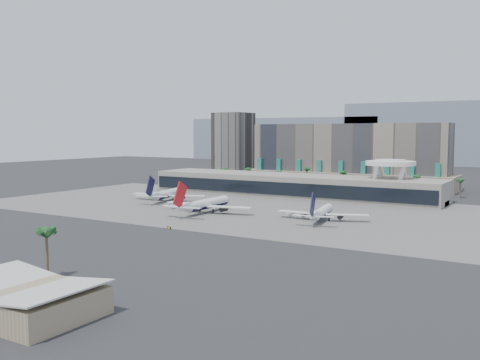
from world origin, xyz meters
The scene contains 16 objects.
ground centered at (0.00, 0.00, 0.00)m, with size 900.00×900.00×0.00m, color #232326.
apron_pad centered at (0.00, 55.00, 0.03)m, with size 260.00×130.00×0.06m, color #5B5B59.
mountain_ridge centered at (27.88, 470.00, 29.89)m, with size 680.00×60.00×70.00m.
hotel centered at (10.00, 174.41, 16.81)m, with size 140.00×30.00×42.00m.
office_tower centered at (-95.00, 200.00, 22.94)m, with size 30.00×30.00×52.00m.
terminal centered at (0.00, 109.84, 6.52)m, with size 170.00×32.50×14.50m.
saucer_structure centered at (55.00, 116.00, 18.45)m, with size 26.00×26.00×21.89m.
palm_row centered at (7.00, 145.00, 10.50)m, with size 157.80×2.80×13.10m.
hangar_right centered at (42.00, -100.00, 2.95)m, with size 30.55×20.60×6.89m.
airliner_left centered at (-45.94, 54.01, 3.76)m, with size 40.97×42.57×14.90m.
airliner_centre centered at (-4.29, 30.03, 4.00)m, with size 44.58×45.89×15.84m.
airliner_right centered at (48.85, 37.23, 3.43)m, with size 37.61×39.05×13.58m.
service_vehicle_a centered at (-22.86, 41.39, 1.01)m, with size 4.15×2.03×2.03m, color silver.
service_vehicle_b centered at (33.60, 39.96, 0.96)m, with size 3.74×2.13×1.92m, color white.
taxiway_sign centered at (7.27, -10.51, 0.46)m, with size 2.04×0.68×0.92m.
near_palm_b centered at (24.03, -79.33, 10.04)m, with size 6.00×6.00×12.89m.
Camera 1 is at (132.66, -166.21, 35.98)m, focal length 40.00 mm.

